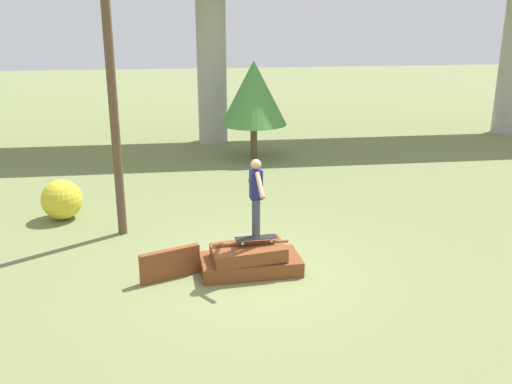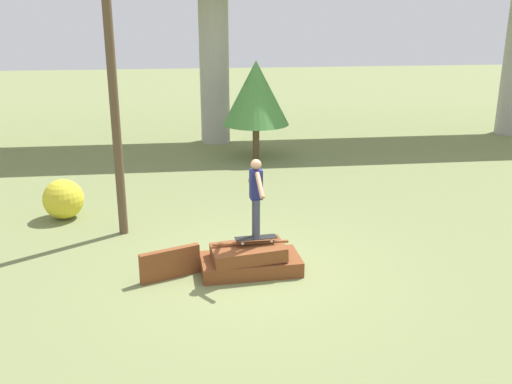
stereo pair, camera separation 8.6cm
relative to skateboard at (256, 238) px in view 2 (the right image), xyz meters
name	(u,v)px [view 2 (the right image)]	position (x,y,z in m)	size (l,w,h in m)	color
ground_plane	(251,271)	(-0.11, 0.02, -0.71)	(80.00, 80.00, 0.00)	olive
scrap_pile	(250,260)	(-0.12, -0.01, -0.46)	(1.98, 1.06, 0.63)	brown
scrap_plank_loose	(170,264)	(-1.67, -0.07, -0.41)	(1.15, 0.56, 0.59)	brown
skateboard	(256,238)	(0.00, 0.00, 0.00)	(0.83, 0.30, 0.09)	black
skater	(256,193)	(0.00, 0.00, 0.91)	(0.24, 1.15, 1.56)	#383D4C
utility_pole	(112,81)	(-2.78, 2.39, 2.76)	(1.30, 0.20, 6.69)	brown
tree_behind_left	(256,93)	(1.12, 8.86, 1.53)	(2.24, 2.24, 3.31)	brown
bush_yellow_flowering	(63,199)	(-4.31, 3.57, -0.22)	(0.98, 0.98, 0.98)	gold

